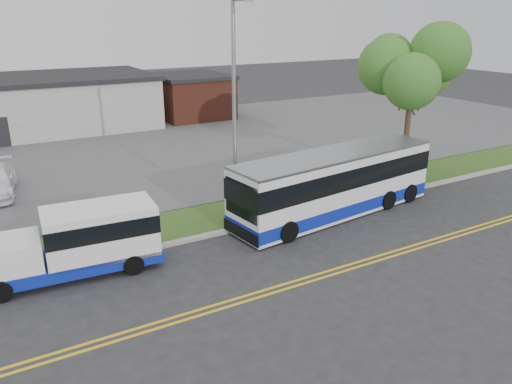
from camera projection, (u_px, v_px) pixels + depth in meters
ground at (202, 251)px, 19.94m from camera, size 140.00×140.00×0.00m
lane_line_north at (248, 295)px, 16.79m from camera, size 70.00×0.12×0.01m
lane_line_south at (253, 299)px, 16.54m from camera, size 70.00×0.12×0.01m
curb at (191, 239)px, 20.81m from camera, size 80.00×0.30×0.15m
verge at (175, 225)px, 22.29m from camera, size 80.00×3.30×0.10m
parking_lot at (100, 153)px, 33.83m from camera, size 80.00×25.00×0.10m
brick_wing at (191, 96)px, 45.46m from camera, size 6.30×7.30×3.90m
tree_east at (413, 68)px, 26.87m from camera, size 5.20×5.20×8.33m
streetlight_near at (235, 104)px, 21.82m from camera, size 0.35×1.53×9.50m
shuttle_bus at (83, 239)px, 17.92m from camera, size 6.47×2.52×2.43m
transit_bus at (335, 183)px, 23.23m from camera, size 10.98×3.72×2.99m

